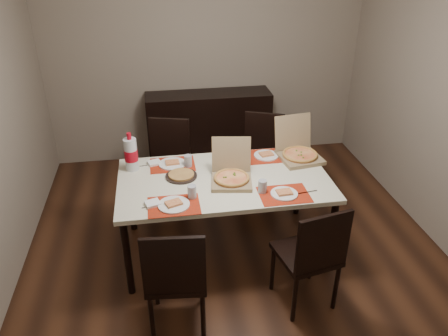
{
  "coord_description": "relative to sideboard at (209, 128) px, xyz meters",
  "views": [
    {
      "loc": [
        -0.62,
        -3.17,
        2.62
      ],
      "look_at": [
        -0.1,
        0.02,
        0.85
      ],
      "focal_mm": 35.0,
      "sensor_mm": 36.0,
      "label": 1
    }
  ],
  "objects": [
    {
      "name": "ground",
      "position": [
        0.0,
        -1.78,
        -0.46
      ],
      "size": [
        3.8,
        4.0,
        0.02
      ],
      "primitive_type": "cube",
      "color": "#402213",
      "rests_on": "ground"
    },
    {
      "name": "room_walls",
      "position": [
        0.0,
        -1.35,
        1.28
      ],
      "size": [
        3.84,
        4.02,
        2.62
      ],
      "color": "gray",
      "rests_on": "ground"
    },
    {
      "name": "sideboard",
      "position": [
        0.0,
        0.0,
        0.0
      ],
      "size": [
        1.5,
        0.4,
        0.9
      ],
      "primitive_type": "cube",
      "color": "black",
      "rests_on": "ground"
    },
    {
      "name": "dining_table",
      "position": [
        -0.1,
        -1.76,
        0.23
      ],
      "size": [
        1.8,
        1.0,
        0.75
      ],
      "color": "beige",
      "rests_on": "ground"
    },
    {
      "name": "chair_near_left",
      "position": [
        -0.58,
        -2.63,
        0.06
      ],
      "size": [
        0.46,
        0.46,
        0.93
      ],
      "color": "black",
      "rests_on": "ground"
    },
    {
      "name": "chair_near_right",
      "position": [
        0.43,
        -2.56,
        0.06
      ],
      "size": [
        0.5,
        0.5,
        0.93
      ],
      "color": "black",
      "rests_on": "ground"
    },
    {
      "name": "chair_far_left",
      "position": [
        -0.54,
        -0.9,
        0.06
      ],
      "size": [
        0.52,
        0.52,
        0.93
      ],
      "color": "black",
      "rests_on": "ground"
    },
    {
      "name": "chair_far_right",
      "position": [
        0.45,
        -0.9,
        0.06
      ],
      "size": [
        0.54,
        0.54,
        0.93
      ],
      "color": "black",
      "rests_on": "ground"
    },
    {
      "name": "setting_near_left",
      "position": [
        -0.53,
        -2.09,
        0.32
      ],
      "size": [
        0.45,
        0.3,
        0.11
      ],
      "color": "#AE210B",
      "rests_on": "dining_table"
    },
    {
      "name": "setting_near_right",
      "position": [
        0.29,
        -2.08,
        0.32
      ],
      "size": [
        0.48,
        0.3,
        0.11
      ],
      "color": "#AE210B",
      "rests_on": "dining_table"
    },
    {
      "name": "setting_far_left",
      "position": [
        -0.5,
        -1.46,
        0.32
      ],
      "size": [
        0.5,
        0.3,
        0.11
      ],
      "color": "#AE210B",
      "rests_on": "dining_table"
    },
    {
      "name": "setting_far_right",
      "position": [
        0.3,
        -1.45,
        0.32
      ],
      "size": [
        0.52,
        0.3,
        0.11
      ],
      "color": "#AE210B",
      "rests_on": "dining_table"
    },
    {
      "name": "napkin_loose",
      "position": [
        -0.1,
        -1.75,
        0.31
      ],
      "size": [
        0.15,
        0.15,
        0.02
      ],
      "primitive_type": "cube",
      "rotation": [
        0.0,
        0.0,
        0.37
      ],
      "color": "white",
      "rests_on": "dining_table"
    },
    {
      "name": "pizza_box_center",
      "position": [
        -0.04,
        -1.82,
        0.35
      ],
      "size": [
        0.39,
        0.42,
        0.33
      ],
      "color": "#87704E",
      "rests_on": "dining_table"
    },
    {
      "name": "pizza_box_right",
      "position": [
        0.64,
        -1.5,
        0.36
      ],
      "size": [
        0.41,
        0.45,
        0.36
      ],
      "color": "#87704E",
      "rests_on": "dining_table"
    },
    {
      "name": "faina_plate",
      "position": [
        -0.46,
        -1.68,
        0.31
      ],
      "size": [
        0.27,
        0.27,
        0.03
      ],
      "color": "black",
      "rests_on": "dining_table"
    },
    {
      "name": "dip_bowl",
      "position": [
        0.02,
        -1.59,
        0.31
      ],
      "size": [
        0.13,
        0.13,
        0.03
      ],
      "primitive_type": "imported",
      "rotation": [
        0.0,
        0.0,
        -0.21
      ],
      "color": "white",
      "rests_on": "dining_table"
    },
    {
      "name": "soda_bottle",
      "position": [
        -0.87,
        -1.48,
        0.45
      ],
      "size": [
        0.12,
        0.12,
        0.35
      ],
      "color": "silver",
      "rests_on": "dining_table"
    }
  ]
}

